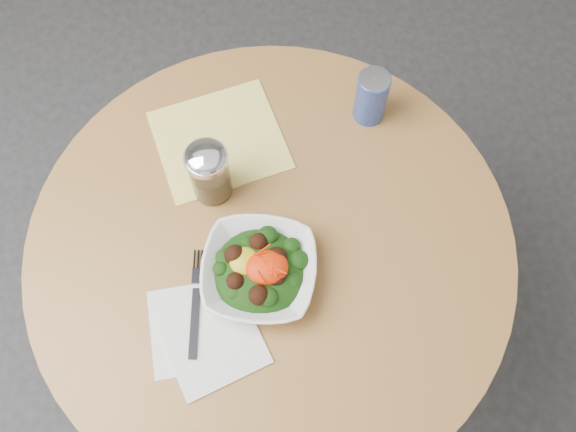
% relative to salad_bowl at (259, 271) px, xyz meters
% --- Properties ---
extents(ground, '(6.00, 6.00, 0.00)m').
position_rel_salad_bowl_xyz_m(ground, '(0.03, 0.06, -0.78)').
color(ground, '#2A2A2C').
rests_on(ground, ground).
extents(table, '(0.90, 0.90, 0.75)m').
position_rel_salad_bowl_xyz_m(table, '(0.03, 0.06, -0.23)').
color(table, black).
rests_on(table, ground).
extents(cloth_napkin, '(0.28, 0.26, 0.00)m').
position_rel_salad_bowl_xyz_m(cloth_napkin, '(-0.04, 0.29, -0.03)').
color(cloth_napkin, yellow).
rests_on(cloth_napkin, table).
extents(paper_napkins, '(0.21, 0.21, 0.00)m').
position_rel_salad_bowl_xyz_m(paper_napkins, '(-0.11, -0.09, -0.03)').
color(paper_napkins, silver).
rests_on(paper_napkins, table).
extents(salad_bowl, '(0.24, 0.24, 0.08)m').
position_rel_salad_bowl_xyz_m(salad_bowl, '(0.00, 0.00, 0.00)').
color(salad_bowl, white).
rests_on(salad_bowl, table).
extents(fork, '(0.05, 0.20, 0.00)m').
position_rel_salad_bowl_xyz_m(fork, '(-0.12, -0.03, -0.02)').
color(fork, black).
rests_on(fork, table).
extents(spice_shaker, '(0.08, 0.08, 0.14)m').
position_rel_salad_bowl_xyz_m(spice_shaker, '(-0.07, 0.18, 0.04)').
color(spice_shaker, silver).
rests_on(spice_shaker, table).
extents(beverage_can, '(0.06, 0.06, 0.12)m').
position_rel_salad_bowl_xyz_m(beverage_can, '(0.26, 0.31, 0.03)').
color(beverage_can, '#0D2096').
rests_on(beverage_can, table).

